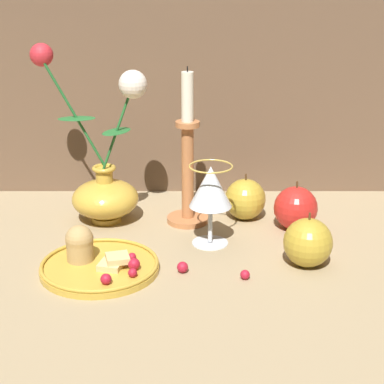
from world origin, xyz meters
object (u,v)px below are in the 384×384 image
apple_beside_vase (293,208)px  apple_at_table_edge (305,242)px  plate_with_pastries (94,261)px  candlestick (185,168)px  apple_near_glass (242,199)px  wine_glass (208,189)px  vase (102,180)px

apple_beside_vase → apple_at_table_edge: same height
plate_with_pastries → candlestick: 0.27m
apple_beside_vase → apple_near_glass: 0.10m
apple_beside_vase → apple_at_table_edge: bearing=-91.2°
wine_glass → candlestick: (-0.04, 0.10, 0.01)m
vase → candlestick: vase is taller
apple_near_glass → apple_at_table_edge: 0.22m
wine_glass → candlestick: 0.11m
wine_glass → vase: bearing=152.1°
candlestick → plate_with_pastries: bearing=-125.9°
vase → candlestick: size_ratio=1.13×
candlestick → apple_at_table_edge: bearing=-43.2°
plate_with_pastries → apple_beside_vase: size_ratio=2.07×
vase → apple_at_table_edge: vase is taller
plate_with_pastries → apple_at_table_edge: bearing=2.9°
plate_with_pastries → apple_beside_vase: apple_beside_vase is taller
apple_near_glass → vase: bearing=-177.5°
vase → candlestick: 0.16m
apple_at_table_edge → apple_beside_vase: bearing=88.8°
candlestick → apple_near_glass: (0.11, 0.02, -0.07)m
apple_beside_vase → apple_at_table_edge: 0.15m
plate_with_pastries → apple_near_glass: (0.26, 0.22, 0.02)m
plate_with_pastries → candlestick: bearing=54.1°
candlestick → apple_at_table_edge: size_ratio=3.20×
vase → candlestick: (0.16, -0.00, 0.03)m
apple_beside_vase → candlestick: bearing=170.6°
candlestick → apple_beside_vase: candlestick is taller
vase → plate_with_pastries: (0.01, -0.21, -0.07)m
vase → apple_beside_vase: (0.36, -0.04, -0.04)m
apple_beside_vase → wine_glass: bearing=-157.3°
vase → apple_near_glass: bearing=2.5°
vase → wine_glass: size_ratio=2.31×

